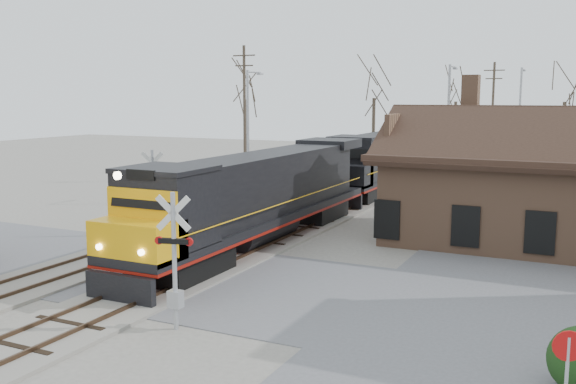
# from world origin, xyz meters

# --- Properties ---
(ground) EXTENTS (140.00, 140.00, 0.00)m
(ground) POSITION_xyz_m (0.00, 0.00, 0.00)
(ground) COLOR #9B968C
(ground) RESTS_ON ground
(road) EXTENTS (60.00, 9.00, 0.03)m
(road) POSITION_xyz_m (0.00, 0.00, 0.01)
(road) COLOR #5D5D62
(road) RESTS_ON ground
(track_main) EXTENTS (3.40, 90.00, 0.24)m
(track_main) POSITION_xyz_m (0.00, 15.00, 0.07)
(track_main) COLOR #9B968C
(track_main) RESTS_ON ground
(track_siding) EXTENTS (3.40, 90.00, 0.24)m
(track_siding) POSITION_xyz_m (-4.50, 15.00, 0.07)
(track_siding) COLOR #9B968C
(track_siding) RESTS_ON ground
(depot) EXTENTS (15.20, 9.31, 7.90)m
(depot) POSITION_xyz_m (11.99, 12.00, 2.41)
(depot) COLOR #8B6147
(depot) RESTS_ON ground
(locomotive_lead) EXTENTS (2.95, 19.77, 4.39)m
(locomotive_lead) POSITION_xyz_m (0.00, 5.54, 2.31)
(locomotive_lead) COLOR black
(locomotive_lead) RESTS_ON ground
(locomotive_trailing) EXTENTS (2.95, 19.77, 4.15)m
(locomotive_trailing) POSITION_xyz_m (0.00, 25.59, 2.31)
(locomotive_trailing) COLOR black
(locomotive_trailing) RESTS_ON ground
(crossbuck_near) EXTENTS (1.16, 0.37, 4.11)m
(crossbuck_near) POSITION_xyz_m (3.00, -4.78, 1.93)
(crossbuck_near) COLOR #A5A8AD
(crossbuck_near) RESTS_ON ground
(crossbuck_far) EXTENTS (1.14, 0.57, 4.27)m
(crossbuck_far) POSITION_xyz_m (-5.64, 5.45, 1.99)
(crossbuck_far) COLOR #A5A8AD
(crossbuck_far) RESTS_ON ground
(do_not_enter_sign) EXTENTS (0.63, 0.25, 2.18)m
(do_not_enter_sign) POSITION_xyz_m (13.64, -6.17, 1.52)
(do_not_enter_sign) COLOR #A5A8AD
(do_not_enter_sign) RESTS_ON ground
(streetlight_a) EXTENTS (0.25, 2.04, 8.50)m
(streetlight_a) POSITION_xyz_m (-6.45, 16.56, 4.78)
(streetlight_a) COLOR #A5A8AD
(streetlight_a) RESTS_ON ground
(streetlight_b) EXTENTS (0.25, 2.04, 8.90)m
(streetlight_b) POSITION_xyz_m (4.89, 23.34, 4.99)
(streetlight_b) COLOR #A5A8AD
(streetlight_b) RESTS_ON ground
(streetlight_c) EXTENTS (0.25, 2.04, 9.13)m
(streetlight_c) POSITION_xyz_m (8.04, 35.43, 5.11)
(streetlight_c) COLOR #A5A8AD
(streetlight_c) RESTS_ON ground
(utility_pole_a) EXTENTS (2.00, 0.24, 10.89)m
(utility_pole_a) POSITION_xyz_m (-12.11, 25.92, 5.68)
(utility_pole_a) COLOR #382D23
(utility_pole_a) RESTS_ON ground
(utility_pole_b) EXTENTS (2.00, 0.24, 10.17)m
(utility_pole_b) POSITION_xyz_m (4.29, 46.57, 5.31)
(utility_pole_b) COLOR #382D23
(utility_pole_b) RESTS_ON ground
(tree_a) EXTENTS (4.40, 4.40, 10.77)m
(tree_a) POSITION_xyz_m (-15.27, 31.73, 7.67)
(tree_a) COLOR #382D23
(tree_a) RESTS_ON ground
(tree_b) EXTENTS (4.46, 4.46, 10.94)m
(tree_b) POSITION_xyz_m (-4.79, 36.94, 7.79)
(tree_b) COLOR #382D23
(tree_b) RESTS_ON ground
(tree_c) EXTENTS (4.21, 4.21, 10.32)m
(tree_c) POSITION_xyz_m (0.39, 47.99, 7.35)
(tree_c) COLOR #382D23
(tree_c) RESTS_ON ground
(tree_d) EXTENTS (4.25, 4.25, 10.40)m
(tree_d) POSITION_xyz_m (11.00, 42.89, 7.41)
(tree_d) COLOR #382D23
(tree_d) RESTS_ON ground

